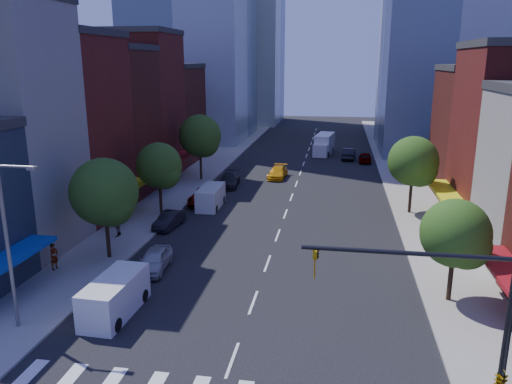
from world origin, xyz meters
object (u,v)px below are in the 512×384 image
Objects in this scene: parked_car_rear at (229,180)px; traffic_car_far at (365,157)px; cargo_van_far at (210,197)px; parked_car_second at (169,220)px; taxi at (278,172)px; box_truck at (324,145)px; parked_car_third at (204,196)px; cargo_van_near at (114,297)px; parked_car_front at (155,260)px; traffic_car_oncoming at (349,154)px; pedestrian_near at (54,256)px; pedestrian_far at (116,225)px.

parked_car_rear reaches higher than traffic_car_far.
parked_car_rear is 1.04× the size of cargo_van_far.
cargo_van_far is at bearing 79.56° from parked_car_second.
taxi is 0.62× the size of box_truck.
parked_car_third is 29.45m from traffic_car_far.
cargo_van_near is (1.02, -23.04, 0.35)m from parked_car_third.
cargo_van_far is 0.63× the size of box_truck.
cargo_van_far is 14.57m from taxi.
parked_car_front is 47.38m from box_truck.
cargo_van_near is 1.24× the size of traffic_car_far.
box_truck reaches higher than cargo_van_near.
parked_car_third is 1.08× the size of traffic_car_oncoming.
box_truck is at bearing -41.11° from traffic_car_far.
traffic_car_far is (18.00, 31.81, 0.04)m from parked_car_second.
parked_car_second is 0.83× the size of traffic_car_oncoming.
cargo_van_near is at bearing -93.32° from box_truck.
traffic_car_far is at bearing -35.58° from box_truck.
cargo_van_near is 49.72m from traffic_car_far.
traffic_car_far is at bearing -15.83° from pedestrian_near.
traffic_car_oncoming is (13.75, 18.83, 0.07)m from parked_car_rear.
parked_car_front is 6.37m from cargo_van_near.
cargo_van_near is at bearing -90.88° from cargo_van_far.
pedestrian_near is at bearing -112.69° from cargo_van_far.
pedestrian_far is (-5.38, -9.66, 0.03)m from cargo_van_far.
traffic_car_oncoming is at bearing -41.55° from traffic_car_far.
parked_car_third reaches higher than taxi.
parked_car_front is at bearing -96.56° from taxi.
taxi is at bearing 40.61° from parked_car_rear.
box_truck reaches higher than parked_car_rear.
pedestrian_far is at bearing -110.99° from parked_car_rear.
parked_car_rear is at bearing -131.58° from taxi.
parked_car_third is at bearing 94.65° from cargo_van_near.
parked_car_second is 15.24m from parked_car_rear.
traffic_car_oncoming reaches higher than parked_car_rear.
box_truck reaches higher than pedestrian_far.
parked_car_third reaches higher than traffic_car_far.
traffic_car_oncoming is (14.77, 26.16, 0.07)m from parked_car_third.
cargo_van_far is at bearing -9.32° from pedestrian_near.
taxi is at bearing 48.58° from traffic_car_far.
pedestrian_near is at bearing -107.82° from taxi.
parked_car_rear is 0.98× the size of cargo_van_near.
parked_car_second is at bearing -12.04° from pedestrian_near.
cargo_van_near is at bearing -94.67° from parked_car_rear.
traffic_car_oncoming is 2.72× the size of pedestrian_far.
traffic_car_oncoming reaches higher than parked_car_front.
cargo_van_far is 30.00m from traffic_car_far.
parked_car_front is 0.90× the size of taxi.
cargo_van_near reaches higher than taxi.
taxi is (5.99, 12.34, -0.03)m from parked_car_third.
cargo_van_far is at bearing 147.74° from pedestrian_far.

